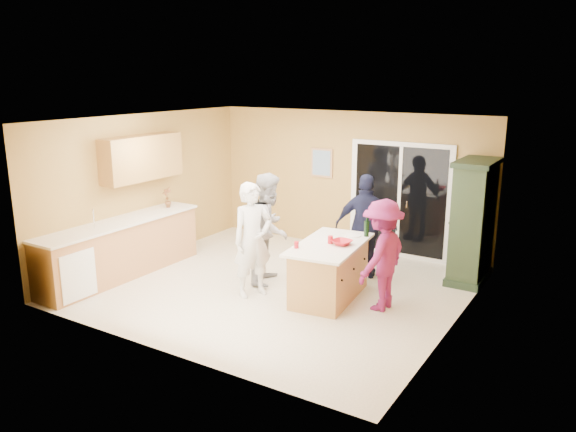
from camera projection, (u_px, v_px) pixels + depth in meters
The scene contains 22 objects.
floor at pixel (277, 287), 8.82m from camera, with size 5.50×5.50×0.00m, color #EFE9CE.
ceiling at pixel (276, 120), 8.19m from camera, with size 5.50×5.00×0.10m, color silver.
wall_back at pixel (348, 181), 10.57m from camera, with size 5.50×0.10×2.60m, color #E7C35F.
wall_front at pixel (159, 249), 6.44m from camera, with size 5.50×0.10×2.60m, color #E7C35F.
wall_left at pixel (145, 188), 9.90m from camera, with size 0.10×5.00×2.60m, color #E7C35F.
wall_right at pixel (458, 232), 7.11m from camera, with size 0.10×5.00×2.60m, color #E7C35F.
left_cabinet_run at pixel (114, 251), 9.09m from camera, with size 0.65×3.05×1.24m.
upper_cabinets at pixel (142, 158), 9.51m from camera, with size 0.35×1.60×0.75m, color #B37645.
sliding_door at pixel (399, 200), 10.07m from camera, with size 1.90×0.07×2.10m.
framed_picture at pixel (322, 163), 10.76m from camera, with size 0.46×0.04×0.56m.
kitchen_island at pixel (329, 272), 8.31m from camera, with size 1.05×1.69×0.85m.
green_hutch at pixel (473, 223), 8.89m from camera, with size 0.56×1.07×1.97m.
woman_white at pixel (253, 240), 8.31m from camera, with size 0.63×0.41×1.73m, color white.
woman_grey at pixel (269, 228), 8.88m from camera, with size 0.86×0.67×1.76m, color #B0B0B3.
woman_navy at pixel (366, 226), 9.08m from camera, with size 1.00×0.42×1.71m, color #161831.
woman_magenta at pixel (382, 255), 7.84m from camera, with size 1.02×0.59×1.59m, color #7F1B4D.
serving_bowl at pixel (342, 242), 8.13m from camera, with size 0.29×0.29×0.07m, color #AE131D.
tulip_vase at pixel (167, 197), 9.98m from camera, with size 0.19×0.13×0.36m, color red.
tumbler_near at pixel (330, 240), 8.19m from camera, with size 0.08×0.08×0.11m, color #AE131D.
tumbler_far at pixel (297, 245), 7.97m from camera, with size 0.07×0.07×0.10m, color #AE131D.
wine_bottle at pixel (367, 228), 8.53m from camera, with size 0.08×0.08×0.33m.
white_plate at pixel (353, 236), 8.58m from camera, with size 0.24×0.24×0.02m, color white.
Camera 1 is at (4.49, -6.96, 3.24)m, focal length 35.00 mm.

